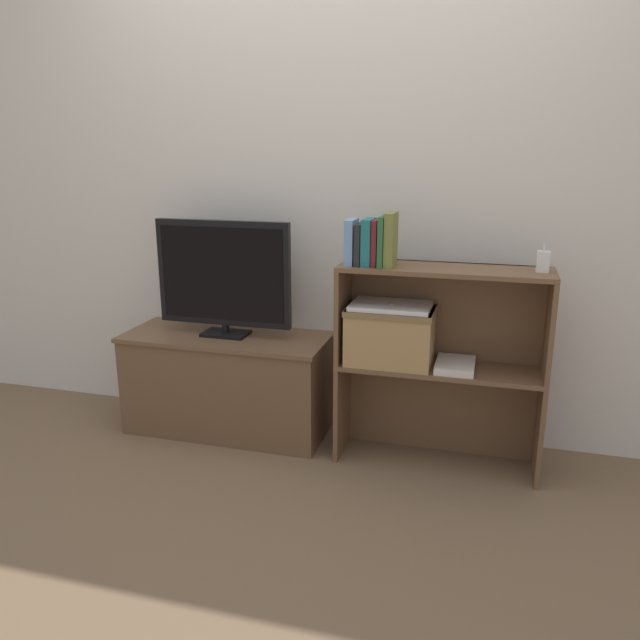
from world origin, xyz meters
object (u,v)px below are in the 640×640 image
at_px(book_charcoal, 360,244).
at_px(laptop, 391,306).
at_px(book_maroon, 376,243).
at_px(tv_stand, 228,382).
at_px(book_forest, 383,241).
at_px(baby_monitor, 543,261).
at_px(magazine_stack, 455,365).
at_px(book_skyblue, 351,242).
at_px(book_olive, 391,240).
at_px(storage_basket_left, 390,333).
at_px(book_teal, 368,242).
at_px(tv, 223,276).

distance_m(book_charcoal, laptop, 0.30).
bearing_deg(book_maroon, tv_stand, 172.59).
distance_m(book_forest, laptop, 0.29).
xyz_separation_m(baby_monitor, magazine_stack, (-0.32, -0.02, -0.47)).
relative_size(book_skyblue, book_olive, 0.85).
bearing_deg(storage_basket_left, laptop, 180.00).
height_order(tv_stand, laptop, laptop).
relative_size(tv_stand, book_olive, 4.46).
relative_size(book_skyblue, storage_basket_left, 0.51).
relative_size(tv_stand, book_maroon, 5.16).
relative_size(book_skyblue, book_forest, 0.91).
bearing_deg(book_skyblue, book_maroon, 0.00).
bearing_deg(book_charcoal, book_teal, 0.00).
bearing_deg(book_teal, tv, 172.38).
bearing_deg(book_skyblue, book_teal, 0.00).
bearing_deg(book_skyblue, book_charcoal, -0.00).
relative_size(book_olive, laptop, 0.66).
bearing_deg(book_forest, laptop, 26.18).
bearing_deg(tv_stand, book_charcoal, -8.14).
bearing_deg(baby_monitor, magazine_stack, -177.10).
bearing_deg(baby_monitor, book_olive, -176.79).
bearing_deg(storage_basket_left, book_skyblue, -173.76).
bearing_deg(book_skyblue, laptop, 6.24).
relative_size(book_olive, magazine_stack, 1.00).
bearing_deg(magazine_stack, book_forest, -176.81).
bearing_deg(book_charcoal, tv_stand, 171.86).
distance_m(book_teal, book_forest, 0.06).
bearing_deg(laptop, book_teal, -169.33).
distance_m(book_skyblue, laptop, 0.33).
distance_m(book_charcoal, magazine_stack, 0.66).
xyz_separation_m(book_maroon, book_olive, (0.06, 0.00, 0.02)).
bearing_deg(magazine_stack, book_teal, -177.33).
bearing_deg(tv_stand, book_teal, -7.75).
xyz_separation_m(baby_monitor, laptop, (-0.61, -0.01, -0.22)).
relative_size(storage_basket_left, laptop, 1.10).
distance_m(book_maroon, book_olive, 0.06).
height_order(book_skyblue, book_charcoal, book_skyblue).
xyz_separation_m(book_skyblue, book_teal, (0.07, 0.00, 0.00)).
distance_m(tv_stand, book_forest, 1.09).
relative_size(book_teal, laptop, 0.57).
height_order(book_maroon, storage_basket_left, book_maroon).
height_order(book_charcoal, book_olive, book_olive).
bearing_deg(book_forest, book_maroon, 180.00).
height_order(book_skyblue, storage_basket_left, book_skyblue).
bearing_deg(magazine_stack, book_charcoal, -177.55).
distance_m(book_charcoal, baby_monitor, 0.75).
bearing_deg(tv, magazine_stack, -4.03).
relative_size(book_skyblue, book_teal, 0.98).
relative_size(book_charcoal, book_forest, 0.83).
height_order(tv_stand, tv, tv).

